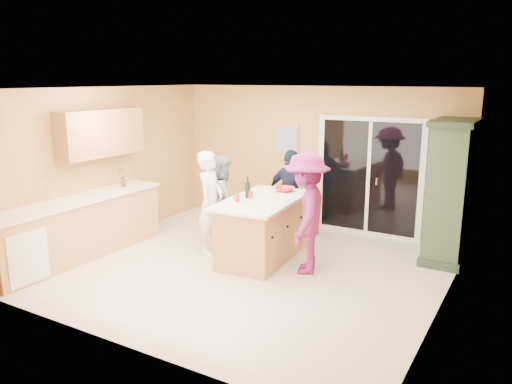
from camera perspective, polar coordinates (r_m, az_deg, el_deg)
The scene contains 22 objects.
floor at distance 7.46m, azimuth -1.40°, elevation -8.66°, with size 5.50×5.50×0.00m, color beige.
ceiling at distance 6.93m, azimuth -1.52°, elevation 11.74°, with size 5.50×5.00×0.10m, color silver.
wall_back at distance 9.27m, azimuth 6.71°, elevation 3.89°, with size 5.50×0.10×2.60m, color #EDBF61.
wall_front at distance 5.19m, azimuth -16.15°, elevation -3.77°, with size 5.50×0.10×2.60m, color #EDBF61.
wall_left at distance 8.82m, azimuth -16.87°, elevation 2.95°, with size 0.10×5.00×2.60m, color #EDBF61.
wall_right at distance 6.14m, azimuth 20.98°, elevation -1.56°, with size 0.10×5.00×2.60m, color #EDBF61.
left_cabinet_run at distance 8.11m, azimuth -20.42°, elevation -4.24°, with size 0.65×3.05×1.24m.
upper_cabinets at distance 8.48m, azimuth -17.30°, elevation 6.48°, with size 0.35×1.60×0.75m, color tan.
sliding_door at distance 8.92m, azimuth 12.76°, elevation 1.67°, with size 1.90×0.07×2.10m.
framed_picture at distance 9.43m, azimuth 3.62°, elevation 5.95°, with size 0.46×0.04×0.56m.
kitchen_island at distance 7.68m, azimuth 0.69°, elevation -4.46°, with size 1.12×1.88×0.95m.
green_hutch at distance 8.06m, azimuth 21.30°, elevation -0.11°, with size 0.62×1.17×2.15m.
woman_white at distance 7.92m, azimuth -5.23°, elevation -1.20°, with size 0.60×0.39×1.64m, color silver.
woman_grey at distance 8.43m, azimuth -3.71°, elevation -0.81°, with size 0.72×0.56×1.49m, color gray.
woman_navy at distance 8.70m, azimuth 4.00°, elevation -0.20°, with size 0.90×0.38×1.54m, color #1A223A.
woman_magenta at distance 7.10m, azimuth 5.73°, elevation -2.41°, with size 1.13×0.65×1.75m, color #871D5C.
serving_bowl at distance 8.04m, azimuth 3.29°, elevation 0.30°, with size 0.30×0.30×0.07m, color red.
tulip_vase at distance 8.70m, azimuth -14.96°, elevation 1.69°, with size 0.18×0.12×0.34m, color red.
tumbler_near at distance 7.59m, azimuth -0.62°, elevation -0.30°, with size 0.07×0.07×0.11m, color red.
tumbler_far at distance 7.37m, azimuth -2.21°, elevation -0.70°, with size 0.08×0.08×0.11m, color red.
wine_bottle at distance 7.59m, azimuth -0.96°, elevation 0.28°, with size 0.08×0.08×0.33m.
white_plate at distance 7.34m, azimuth -3.07°, elevation -1.17°, with size 0.19×0.19×0.01m, color white.
Camera 1 is at (3.65, -5.89, 2.75)m, focal length 35.00 mm.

